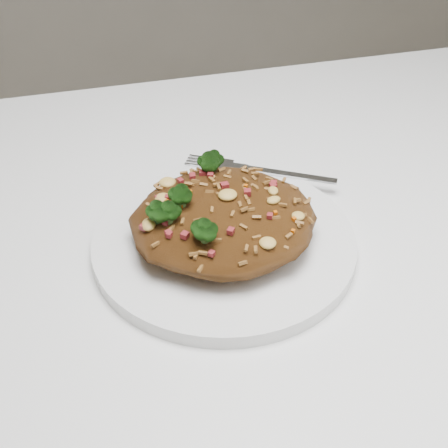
{
  "coord_description": "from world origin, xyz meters",
  "views": [
    {
      "loc": [
        -0.18,
        -0.39,
        1.13
      ],
      "look_at": [
        -0.07,
        0.04,
        0.78
      ],
      "focal_mm": 50.0,
      "sensor_mm": 36.0,
      "label": 1
    }
  ],
  "objects": [
    {
      "name": "dining_table",
      "position": [
        0.0,
        0.0,
        0.66
      ],
      "size": [
        1.2,
        0.8,
        0.75
      ],
      "color": "white",
      "rests_on": "ground"
    },
    {
      "name": "plate",
      "position": [
        -0.07,
        0.04,
        0.76
      ],
      "size": [
        0.24,
        0.24,
        0.01
      ],
      "primitive_type": "cylinder",
      "color": "white",
      "rests_on": "dining_table"
    },
    {
      "name": "fried_rice",
      "position": [
        -0.07,
        0.04,
        0.79
      ],
      "size": [
        0.17,
        0.15,
        0.06
      ],
      "color": "brown",
      "rests_on": "plate"
    },
    {
      "name": "fork",
      "position": [
        0.0,
        0.13,
        0.77
      ],
      "size": [
        0.15,
        0.09,
        0.0
      ],
      "rotation": [
        0.0,
        0.0,
        -0.52
      ],
      "color": "silver",
      "rests_on": "plate"
    }
  ]
}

